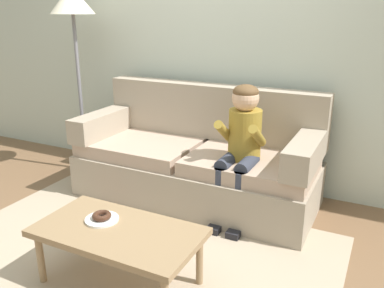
% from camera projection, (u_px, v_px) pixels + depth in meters
% --- Properties ---
extents(ground, '(10.00, 10.00, 0.00)m').
position_uv_depth(ground, '(147.00, 241.00, 3.01)').
color(ground, brown).
extents(wall_back, '(8.00, 0.10, 2.80)m').
position_uv_depth(wall_back, '(223.00, 37.00, 3.76)').
color(wall_back, beige).
rests_on(wall_back, ground).
extents(area_rug, '(2.76, 1.92, 0.01)m').
position_uv_depth(area_rug, '(128.00, 257.00, 2.80)').
color(area_rug, tan).
rests_on(area_rug, ground).
extents(couch, '(2.10, 0.90, 0.99)m').
position_uv_depth(couch, '(198.00, 161.00, 3.62)').
color(couch, tan).
rests_on(couch, ground).
extents(coffee_table, '(1.01, 0.54, 0.39)m').
position_uv_depth(coffee_table, '(118.00, 235.00, 2.43)').
color(coffee_table, '#937551').
rests_on(coffee_table, ground).
extents(person_child, '(0.34, 0.58, 1.10)m').
position_uv_depth(person_child, '(241.00, 141.00, 3.14)').
color(person_child, olive).
rests_on(person_child, ground).
extents(plate, '(0.21, 0.21, 0.01)m').
position_uv_depth(plate, '(102.00, 219.00, 2.52)').
color(plate, white).
rests_on(plate, coffee_table).
extents(donut, '(0.17, 0.17, 0.04)m').
position_uv_depth(donut, '(102.00, 216.00, 2.51)').
color(donut, '#422619').
rests_on(donut, plate).
extents(toy_controller, '(0.23, 0.09, 0.05)m').
position_uv_depth(toy_controller, '(89.00, 218.00, 3.30)').
color(toy_controller, red).
rests_on(toy_controller, ground).
extents(floor_lamp, '(0.43, 0.43, 1.86)m').
position_uv_depth(floor_lamp, '(73.00, 13.00, 3.86)').
color(floor_lamp, slate).
rests_on(floor_lamp, ground).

